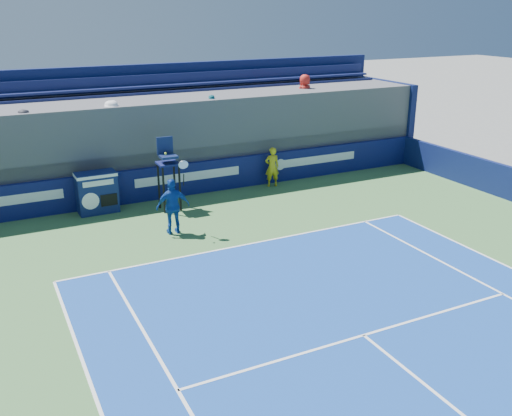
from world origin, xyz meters
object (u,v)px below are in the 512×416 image
ball_person (272,167)px  match_clock (97,191)px  umpire_chair (168,166)px  tennis_player (173,206)px

ball_person → match_clock: bearing=11.1°
match_clock → umpire_chair: bearing=-18.9°
ball_person → match_clock: 6.62m
match_clock → tennis_player: size_ratio=0.54×
ball_person → tennis_player: size_ratio=0.60×
match_clock → tennis_player: bearing=-60.5°
ball_person → tennis_player: bearing=42.0°
match_clock → umpire_chair: size_ratio=0.56×
match_clock → tennis_player: 3.40m
umpire_chair → match_clock: bearing=161.1°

